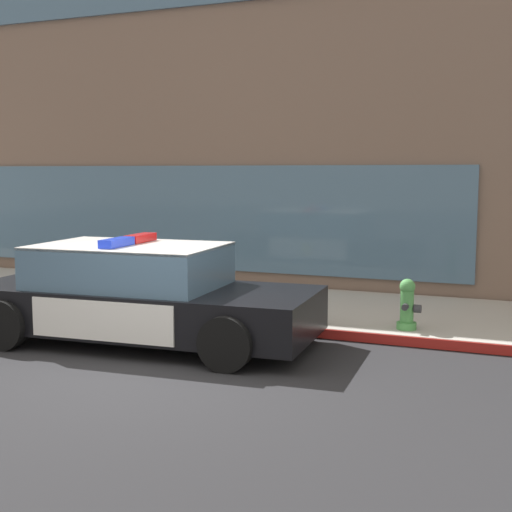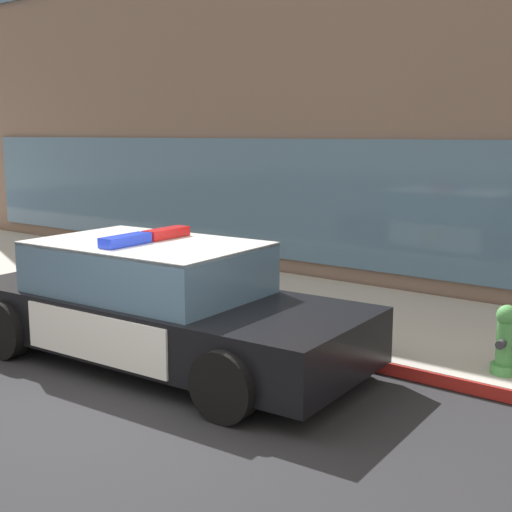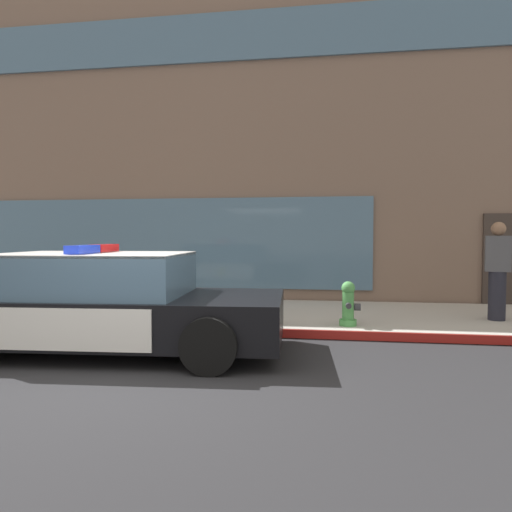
{
  "view_description": "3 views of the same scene",
  "coord_description": "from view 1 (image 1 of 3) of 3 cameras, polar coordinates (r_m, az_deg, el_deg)",
  "views": [
    {
      "loc": [
        4.04,
        -6.9,
        2.39
      ],
      "look_at": [
        0.22,
        2.51,
        1.14
      ],
      "focal_mm": 48.42,
      "sensor_mm": 36.0,
      "label": 1
    },
    {
      "loc": [
        4.5,
        -4.05,
        2.59
      ],
      "look_at": [
        -0.34,
        2.2,
        1.17
      ],
      "focal_mm": 47.97,
      "sensor_mm": 36.0,
      "label": 2
    },
    {
      "loc": [
        1.98,
        -4.65,
        1.62
      ],
      "look_at": [
        1.06,
        1.62,
        1.33
      ],
      "focal_mm": 31.72,
      "sensor_mm": 36.0,
      "label": 3
    }
  ],
  "objects": [
    {
      "name": "ground",
      "position": [
        8.35,
        -8.04,
        -9.67
      ],
      "size": [
        48.0,
        48.0,
        0.0
      ],
      "primitive_type": "plane",
      "color": "#262628"
    },
    {
      "name": "curb_red_paint",
      "position": [
        10.41,
        -1.34,
        -5.81
      ],
      "size": [
        28.8,
        0.04,
        0.14
      ],
      "primitive_type": "cube",
      "color": "maroon",
      "rests_on": "ground"
    },
    {
      "name": "police_cruiser",
      "position": [
        9.74,
        -9.65,
        -3.18
      ],
      "size": [
        4.94,
        2.3,
        1.49
      ],
      "rotation": [
        0.0,
        0.0,
        0.06
      ],
      "color": "black",
      "rests_on": "ground"
    },
    {
      "name": "sidewalk",
      "position": [
        11.9,
        1.8,
        -4.19
      ],
      "size": [
        48.0,
        3.24,
        0.15
      ],
      "primitive_type": "cube",
      "color": "#B2ADA3",
      "rests_on": "ground"
    },
    {
      "name": "fire_hydrant",
      "position": [
        10.04,
        12.39,
        -3.97
      ],
      "size": [
        0.34,
        0.39,
        0.73
      ],
      "color": "#4C994C",
      "rests_on": "sidewalk"
    },
    {
      "name": "storefront_building",
      "position": [
        19.05,
        6.43,
        12.69
      ],
      "size": [
        23.43,
        11.33,
        8.58
      ],
      "color": "#7A6051",
      "rests_on": "ground"
    }
  ]
}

